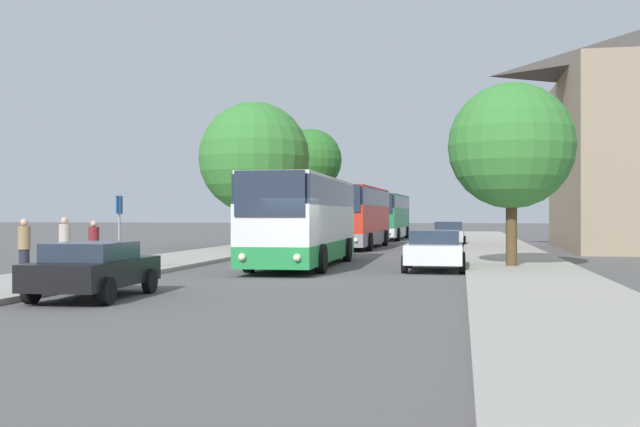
# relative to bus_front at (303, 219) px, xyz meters

# --- Properties ---
(ground_plane) EXTENTS (300.00, 300.00, 0.00)m
(ground_plane) POSITION_rel_bus_front_xyz_m (1.10, -4.90, -1.81)
(ground_plane) COLOR #565454
(ground_plane) RESTS_ON ground
(sidewalk_left) EXTENTS (4.00, 120.00, 0.15)m
(sidewalk_left) POSITION_rel_bus_front_xyz_m (-5.90, -4.90, -1.74)
(sidewalk_left) COLOR #A39E93
(sidewalk_left) RESTS_ON ground_plane
(sidewalk_right) EXTENTS (4.00, 120.00, 0.15)m
(sidewalk_right) POSITION_rel_bus_front_xyz_m (8.10, -4.90, -1.74)
(sidewalk_right) COLOR #A39E93
(sidewalk_right) RESTS_ON ground_plane
(bus_front) EXTENTS (2.94, 11.15, 3.40)m
(bus_front) POSITION_rel_bus_front_xyz_m (0.00, 0.00, 0.00)
(bus_front) COLOR #238942
(bus_front) RESTS_ON ground_plane
(bus_middle) EXTENTS (3.00, 11.61, 3.57)m
(bus_middle) POSITION_rel_bus_front_xyz_m (-0.14, 15.97, 0.09)
(bus_middle) COLOR gray
(bus_middle) RESTS_ON ground_plane
(bus_rear) EXTENTS (2.93, 11.39, 3.55)m
(bus_rear) POSITION_rel_bus_front_xyz_m (0.17, 31.38, 0.07)
(bus_rear) COLOR silver
(bus_rear) RESTS_ON ground_plane
(parked_car_left_curb) EXTENTS (2.11, 4.13, 1.34)m
(parked_car_left_curb) POSITION_rel_bus_front_xyz_m (-2.63, -11.62, -1.10)
(parked_car_left_curb) COLOR black
(parked_car_left_curb) RESTS_ON ground_plane
(parked_car_right_near) EXTENTS (2.13, 3.97, 1.43)m
(parked_car_right_near) POSITION_rel_bus_front_xyz_m (5.04, -1.35, -1.06)
(parked_car_right_near) COLOR silver
(parked_car_right_near) RESTS_ON ground_plane
(parked_car_right_far) EXTENTS (2.17, 4.04, 1.53)m
(parked_car_right_far) POSITION_rel_bus_front_xyz_m (5.17, 20.08, -1.02)
(parked_car_right_far) COLOR #B7B7BC
(parked_car_right_far) RESTS_ON ground_plane
(bus_stop_sign) EXTENTS (0.08, 0.45, 2.52)m
(bus_stop_sign) POSITION_rel_bus_front_xyz_m (-5.18, -4.98, -0.10)
(bus_stop_sign) COLOR gray
(bus_stop_sign) RESTS_ON sidewalk_left
(pedestrian_waiting_near) EXTENTS (0.36, 0.36, 1.77)m
(pedestrian_waiting_near) POSITION_rel_bus_front_xyz_m (-6.56, -6.01, -0.77)
(pedestrian_waiting_near) COLOR #23232D
(pedestrian_waiting_near) RESTS_ON sidewalk_left
(pedestrian_waiting_far) EXTENTS (0.36, 0.36, 1.73)m
(pedestrian_waiting_far) POSITION_rel_bus_front_xyz_m (-6.69, -8.07, -0.79)
(pedestrian_waiting_far) COLOR #23232D
(pedestrian_waiting_far) RESTS_ON sidewalk_left
(pedestrian_walking_back) EXTENTS (0.36, 0.36, 1.63)m
(pedestrian_walking_back) POSITION_rel_bus_front_xyz_m (-6.35, -4.48, -0.84)
(pedestrian_walking_back) COLOR #23232D
(pedestrian_walking_back) RESTS_ON sidewalk_left
(tree_left_near) EXTENTS (6.49, 6.49, 8.43)m
(tree_left_near) POSITION_rel_bus_front_xyz_m (-5.95, 14.19, 3.51)
(tree_left_near) COLOR #513D23
(tree_left_near) RESTS_ON sidewalk_left
(tree_left_far) EXTENTS (4.59, 4.59, 8.18)m
(tree_left_far) POSITION_rel_bus_front_xyz_m (-4.98, 26.14, 4.20)
(tree_left_far) COLOR #47331E
(tree_left_far) RESTS_ON sidewalk_left
(tree_right_near) EXTENTS (4.54, 4.54, 6.60)m
(tree_right_near) POSITION_rel_bus_front_xyz_m (7.74, -0.30, 2.65)
(tree_right_near) COLOR #513D23
(tree_right_near) RESTS_ON sidewalk_right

